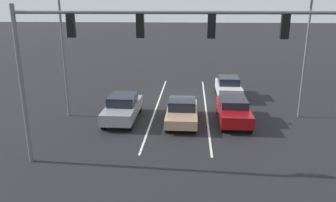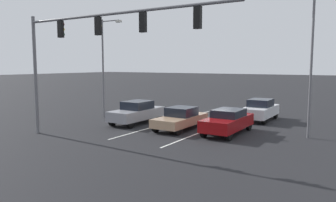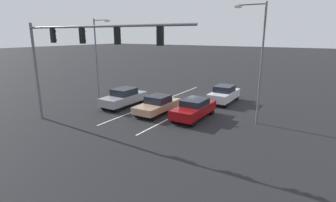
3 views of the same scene
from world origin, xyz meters
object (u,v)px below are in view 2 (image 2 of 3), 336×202
(traffic_signal_gantry, at_px, (88,40))
(street_lamp_right_shoulder, at_px, (105,62))
(car_maroon_leftlane_front, at_px, (228,121))
(car_gray_rightlane_front, at_px, (137,112))
(car_tan_midlane_front, at_px, (181,118))
(car_silver_leftlane_second, at_px, (260,110))
(street_lamp_left_shoulder, at_px, (307,54))

(traffic_signal_gantry, bearing_deg, street_lamp_right_shoulder, -52.89)
(car_maroon_leftlane_front, bearing_deg, car_gray_rightlane_front, 1.02)
(car_maroon_leftlane_front, xyz_separation_m, traffic_signal_gantry, (5.56, 6.21, 4.80))
(car_tan_midlane_front, relative_size, car_silver_leftlane_second, 1.06)
(car_maroon_leftlane_front, relative_size, car_silver_leftlane_second, 1.07)
(traffic_signal_gantry, relative_size, street_lamp_right_shoulder, 1.71)
(car_tan_midlane_front, height_order, car_maroon_leftlane_front, car_maroon_leftlane_front)
(traffic_signal_gantry, distance_m, street_lamp_left_shoulder, 12.38)
(car_maroon_leftlane_front, height_order, car_silver_leftlane_second, car_silver_leftlane_second)
(car_maroon_leftlane_front, height_order, traffic_signal_gantry, traffic_signal_gantry)
(car_gray_rightlane_front, relative_size, traffic_signal_gantry, 0.35)
(car_silver_leftlane_second, xyz_separation_m, street_lamp_right_shoulder, (10.89, 5.46, 3.68))
(car_gray_rightlane_front, height_order, traffic_signal_gantry, traffic_signal_gantry)
(car_gray_rightlane_front, bearing_deg, traffic_signal_gantry, 103.49)
(car_maroon_leftlane_front, bearing_deg, street_lamp_left_shoulder, -162.44)
(car_tan_midlane_front, xyz_separation_m, street_lamp_right_shoulder, (7.39, -0.75, 3.79))
(car_tan_midlane_front, xyz_separation_m, car_silver_leftlane_second, (-3.50, -6.21, 0.11))
(car_gray_rightlane_front, relative_size, car_maroon_leftlane_front, 1.00)
(car_gray_rightlane_front, xyz_separation_m, street_lamp_left_shoulder, (-11.25, -1.46, 4.08))
(car_gray_rightlane_front, relative_size, street_lamp_right_shoulder, 0.60)
(car_maroon_leftlane_front, xyz_separation_m, street_lamp_left_shoulder, (-4.23, -1.34, 4.11))
(car_tan_midlane_front, distance_m, street_lamp_left_shoulder, 8.69)
(car_maroon_leftlane_front, distance_m, car_silver_leftlane_second, 5.93)
(car_silver_leftlane_second, bearing_deg, car_gray_rightlane_front, 39.61)
(car_tan_midlane_front, xyz_separation_m, car_gray_rightlane_front, (3.80, -0.16, 0.10))
(car_tan_midlane_front, bearing_deg, street_lamp_left_shoulder, -167.66)
(car_silver_leftlane_second, height_order, traffic_signal_gantry, traffic_signal_gantry)
(car_gray_rightlane_front, bearing_deg, street_lamp_left_shoulder, -172.59)
(car_tan_midlane_front, xyz_separation_m, car_maroon_leftlane_front, (-3.21, -0.29, 0.07))
(street_lamp_right_shoulder, bearing_deg, traffic_signal_gantry, 127.11)
(car_gray_rightlane_front, height_order, car_silver_leftlane_second, car_silver_leftlane_second)
(car_gray_rightlane_front, xyz_separation_m, traffic_signal_gantry, (-1.46, 6.09, 4.77))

